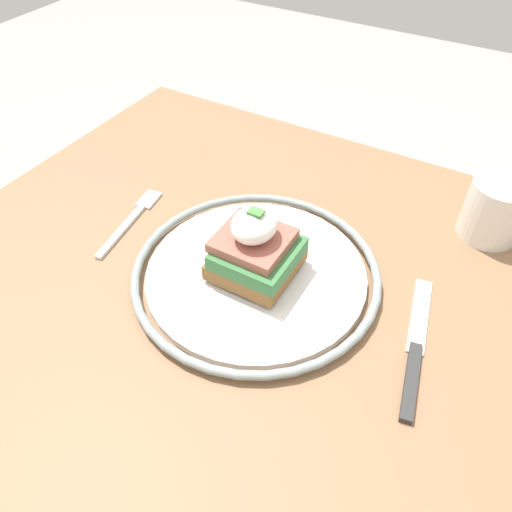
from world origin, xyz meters
The scene contains 6 objects.
dining_table centered at (0.00, 0.00, 0.64)m, with size 0.86×0.77×0.77m.
plate centered at (-0.03, 0.05, 0.78)m, with size 0.29×0.29×0.02m.
sandwich centered at (-0.03, 0.05, 0.82)m, with size 0.09×0.09×0.08m.
fork centered at (-0.23, 0.06, 0.78)m, with size 0.04×0.14×0.00m.
knife centered at (0.16, 0.04, 0.78)m, with size 0.05×0.18×0.01m.
cup centered at (0.18, 0.27, 0.81)m, with size 0.07×0.07×0.08m.
Camera 1 is at (0.16, -0.29, 1.20)m, focal length 35.00 mm.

